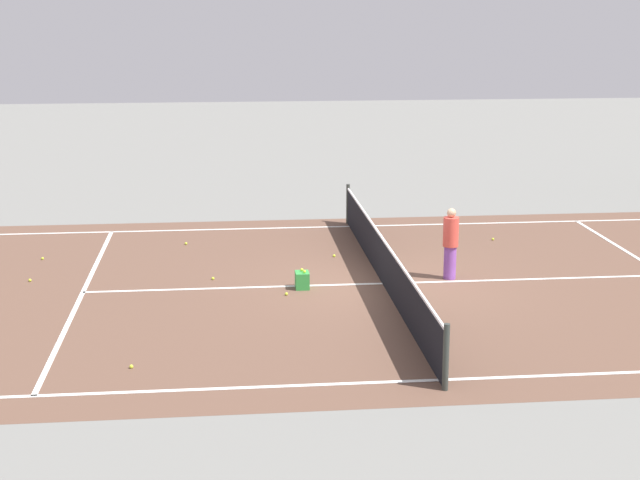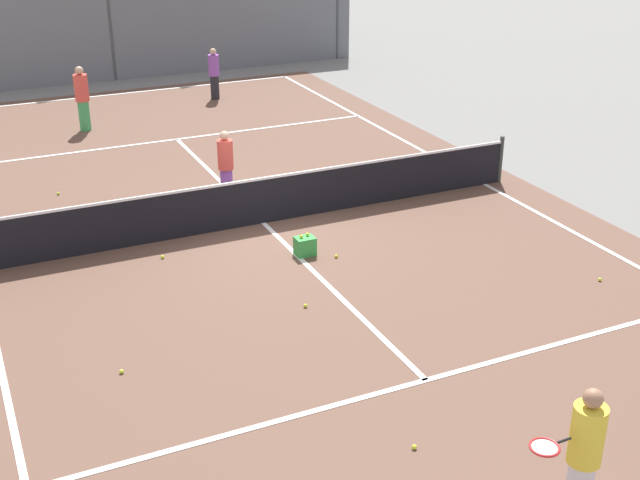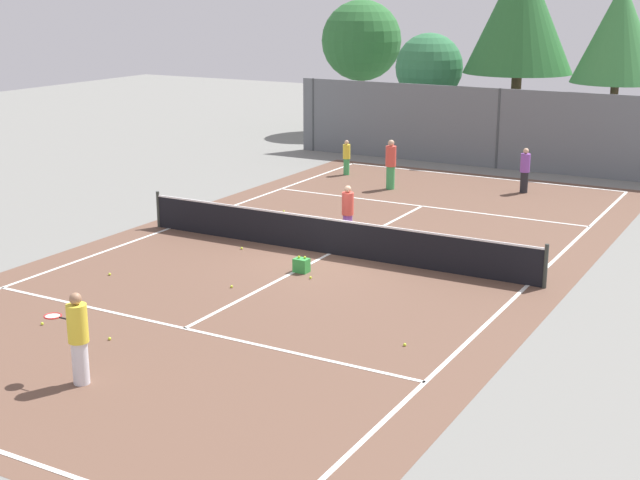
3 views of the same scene
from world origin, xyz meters
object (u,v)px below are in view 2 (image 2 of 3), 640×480
object	(u,v)px
ball_crate	(305,246)
player_2	(82,98)
player_1	(583,455)
tennis_ball_7	(122,372)
tennis_ball_2	(336,256)
tennis_ball_3	(58,194)
tennis_ball_0	(248,221)
player_0	(214,73)
tennis_ball_1	(414,447)
tennis_ball_4	(163,257)
player_4	(226,166)
tennis_ball_5	(305,306)
tennis_ball_8	(600,279)

from	to	relation	value
ball_crate	player_2	bearing A→B (deg)	102.40
player_1	tennis_ball_7	bearing A→B (deg)	127.69
tennis_ball_2	tennis_ball_3	xyz separation A→B (m)	(-4.22, 5.60, 0.00)
tennis_ball_0	tennis_ball_7	distance (m)	5.82
player_0	ball_crate	bearing A→B (deg)	-100.31
tennis_ball_1	tennis_ball_7	distance (m)	4.43
tennis_ball_3	tennis_ball_4	bearing A→B (deg)	-73.71
player_0	tennis_ball_1	size ratio (longest dim) A/B	24.16
tennis_ball_2	tennis_ball_7	world-z (taller)	same
player_2	tennis_ball_0	bearing A→B (deg)	-77.67
tennis_ball_3	player_4	bearing A→B (deg)	-30.05
player_4	tennis_ball_5	world-z (taller)	player_4
tennis_ball_7	player_4	bearing A→B (deg)	58.16
ball_crate	tennis_ball_0	xyz separation A→B (m)	(-0.44, 1.95, -0.15)
player_4	tennis_ball_4	distance (m)	3.22
player_0	ball_crate	xyz separation A→B (m)	(-2.16, -11.88, -0.63)
tennis_ball_1	player_2	bearing A→B (deg)	94.00
tennis_ball_4	tennis_ball_8	bearing A→B (deg)	-31.66
tennis_ball_8	tennis_ball_3	bearing A→B (deg)	133.60
player_0	tennis_ball_8	xyz separation A→B (m)	(2.15, -15.10, -0.78)
tennis_ball_8	tennis_ball_2	bearing A→B (deg)	143.34
tennis_ball_8	player_2	bearing A→B (deg)	116.11
tennis_ball_5	player_1	bearing A→B (deg)	-82.95
tennis_ball_5	tennis_ball_8	distance (m)	5.31
player_1	player_4	bearing A→B (deg)	91.51
player_0	player_2	bearing A→B (deg)	-157.90
tennis_ball_8	player_4	bearing A→B (deg)	125.86
ball_crate	tennis_ball_2	world-z (taller)	ball_crate
player_4	tennis_ball_4	bearing A→B (deg)	-131.97
tennis_ball_4	tennis_ball_5	xyz separation A→B (m)	(1.66, -2.88, 0.00)
tennis_ball_3	player_0	bearing A→B (deg)	48.40
ball_crate	tennis_ball_3	xyz separation A→B (m)	(-3.74, 5.23, -0.15)
player_1	tennis_ball_7	distance (m)	6.53
player_2	tennis_ball_0	xyz separation A→B (m)	(1.78, -8.16, -0.88)
player_1	player_2	distance (m)	17.95
player_2	tennis_ball_2	world-z (taller)	player_2
tennis_ball_1	tennis_ball_2	xyz separation A→B (m)	(1.58, 5.52, 0.00)
player_0	ball_crate	world-z (taller)	player_0
player_0	tennis_ball_2	xyz separation A→B (m)	(-1.68, -12.25, -0.78)
player_1	tennis_ball_4	xyz separation A→B (m)	(-2.38, 8.70, -0.87)
player_1	player_4	distance (m)	11.03
tennis_ball_2	tennis_ball_8	xyz separation A→B (m)	(3.83, -2.85, 0.00)
tennis_ball_2	tennis_ball_7	xyz separation A→B (m)	(-4.55, -2.23, 0.00)
tennis_ball_0	tennis_ball_7	xyz separation A→B (m)	(-3.64, -4.55, 0.00)
tennis_ball_0	tennis_ball_7	bearing A→B (deg)	-128.63
tennis_ball_1	tennis_ball_8	xyz separation A→B (m)	(5.41, 2.67, 0.00)
player_0	player_1	bearing A→B (deg)	-96.63
tennis_ball_0	player_4	bearing A→B (deg)	88.67
player_1	player_4	xyz separation A→B (m)	(-0.29, 11.03, -0.09)
player_4	tennis_ball_7	size ratio (longest dim) A/B	24.09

